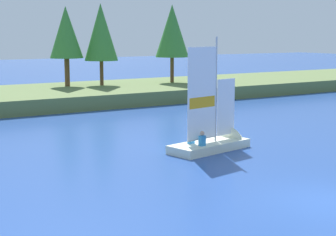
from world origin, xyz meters
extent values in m
plane|color=#234793|center=(0.00, 0.00, 0.00)|extent=(200.00, 200.00, 0.00)
cube|color=#5B703D|center=(0.00, 28.31, 0.52)|extent=(80.00, 11.21, 1.04)
cylinder|color=brown|center=(2.95, 30.30, 2.18)|extent=(0.41, 0.41, 2.28)
cone|color=#387F33|center=(2.95, 30.30, 5.40)|extent=(2.68, 2.68, 4.15)
cylinder|color=brown|center=(5.66, 29.54, 2.06)|extent=(0.30, 0.30, 2.04)
cone|color=#387F33|center=(5.66, 29.54, 5.41)|extent=(2.75, 2.75, 4.65)
cylinder|color=brown|center=(12.04, 28.75, 2.15)|extent=(0.32, 0.32, 2.21)
cone|color=#387F33|center=(12.04, 28.75, 5.52)|extent=(2.91, 2.91, 4.51)
cube|color=silver|center=(1.21, 8.27, 0.19)|extent=(4.24, 2.28, 0.39)
cone|color=silver|center=(3.18, 8.66, 0.19)|extent=(1.25, 1.54, 1.38)
cylinder|color=#B7B7BC|center=(1.61, 8.35, 2.77)|extent=(0.08, 0.08, 4.76)
cube|color=white|center=(0.72, 8.17, 2.67)|extent=(1.78, 0.38, 4.07)
cube|color=orange|center=(0.72, 8.17, 2.26)|extent=(1.60, 0.35, 0.49)
cube|color=white|center=(2.29, 8.49, 1.90)|extent=(1.18, 0.26, 2.63)
cylinder|color=#B7B7BC|center=(0.72, 8.17, 0.61)|extent=(1.79, 0.41, 0.06)
cube|color=#338CCC|center=(0.46, 7.78, 0.61)|extent=(0.31, 0.25, 0.45)
sphere|color=tan|center=(0.46, 7.78, 0.95)|extent=(0.20, 0.20, 0.20)
cube|color=#338CCC|center=(0.32, 8.44, 0.65)|extent=(0.31, 0.25, 0.52)
sphere|color=tan|center=(0.32, 8.44, 1.02)|extent=(0.20, 0.20, 0.20)
camera|label=1|loc=(-13.02, -11.22, 5.29)|focal=57.53mm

